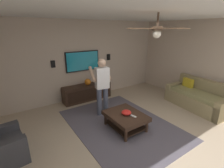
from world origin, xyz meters
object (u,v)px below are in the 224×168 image
object	(u,v)px
tv	(83,61)
wall_speaker_left	(108,57)
wall_speaker_right	(53,64)
couch	(198,98)
media_console	(87,92)
vase_round	(88,82)
bowl	(126,112)
person_standing	(102,84)
remote_white	(133,116)
coffee_table	(125,118)
ceiling_fan	(157,30)

from	to	relation	value
tv	wall_speaker_left	size ratio (longest dim) A/B	5.49
wall_speaker_right	couch	bearing A→B (deg)	-127.35
media_console	vase_round	xyz separation A→B (m)	(-0.04, -0.02, 0.39)
bowl	person_standing	bearing A→B (deg)	5.20
remote_white	bowl	bearing A→B (deg)	10.09
coffee_table	wall_speaker_right	bearing A→B (deg)	21.97
coffee_table	wall_speaker_left	xyz separation A→B (m)	(2.44, -1.08, 1.09)
person_standing	couch	bearing A→B (deg)	-105.30
bowl	vase_round	world-z (taller)	vase_round
person_standing	bowl	distance (m)	1.10
coffee_table	media_console	distance (m)	2.18
tv	bowl	xyz separation A→B (m)	(-2.45, 0.02, -0.89)
wall_speaker_left	ceiling_fan	bearing A→B (deg)	164.11
remote_white	ceiling_fan	size ratio (longest dim) A/B	0.13
media_console	vase_round	world-z (taller)	vase_round
ceiling_fan	bowl	bearing A→B (deg)	22.01
couch	bowl	size ratio (longest dim) A/B	8.22
tv	vase_round	world-z (taller)	tv
remote_white	wall_speaker_left	world-z (taller)	wall_speaker_left
vase_round	remote_white	bearing A→B (deg)	-178.98
bowl	vase_round	size ratio (longest dim) A/B	1.10
media_console	person_standing	xyz separation A→B (m)	(-1.22, 0.10, 0.66)
remote_white	wall_speaker_left	bearing A→B (deg)	-34.06
media_console	bowl	xyz separation A→B (m)	(-2.21, 0.02, 0.18)
coffee_table	remote_white	bearing A→B (deg)	-159.51
wall_speaker_left	wall_speaker_right	world-z (taller)	wall_speaker_left
coffee_table	ceiling_fan	distance (m)	2.16
tv	ceiling_fan	bearing A→B (deg)	3.95
wall_speaker_right	ceiling_fan	bearing A→B (deg)	-158.21
bowl	ceiling_fan	distance (m)	2.00
coffee_table	person_standing	world-z (taller)	person_standing
remote_white	ceiling_fan	xyz separation A→B (m)	(-0.37, -0.15, 1.95)
couch	person_standing	world-z (taller)	person_standing
tv	bowl	size ratio (longest dim) A/B	5.00
wall_speaker_right	wall_speaker_left	bearing A→B (deg)	-90.00
coffee_table	media_console	xyz separation A→B (m)	(2.18, -0.01, -0.02)
couch	tv	world-z (taller)	tv
bowl	wall_speaker_left	distance (m)	2.85
remote_white	ceiling_fan	bearing A→B (deg)	-171.90
tv	wall_speaker_left	bearing A→B (deg)	90.71
person_standing	bowl	bearing A→B (deg)	-164.77
coffee_table	person_standing	size ratio (longest dim) A/B	0.61
vase_round	media_console	bearing A→B (deg)	28.69
wall_speaker_left	ceiling_fan	size ratio (longest dim) A/B	0.19
vase_round	wall_speaker_left	bearing A→B (deg)	-74.47
coffee_table	tv	xyz separation A→B (m)	(2.42, -0.01, 1.05)
coffee_table	tv	size ratio (longest dim) A/B	0.83
tv	ceiling_fan	distance (m)	3.18
tv	remote_white	bearing A→B (deg)	1.35
remote_white	vase_round	bearing A→B (deg)	-12.24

